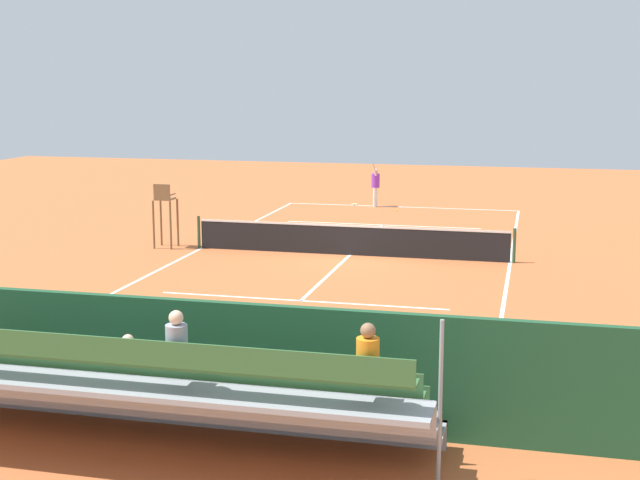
% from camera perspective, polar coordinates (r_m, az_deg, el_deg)
% --- Properties ---
extents(ground_plane, '(60.00, 60.00, 0.00)m').
position_cam_1_polar(ground_plane, '(28.24, 1.92, -0.97)').
color(ground_plane, '#BC6033').
extents(court_line_markings, '(10.10, 22.20, 0.01)m').
position_cam_1_polar(court_line_markings, '(28.28, 1.94, -0.95)').
color(court_line_markings, white).
rests_on(court_line_markings, ground).
extents(tennis_net, '(10.30, 0.10, 1.07)m').
position_cam_1_polar(tennis_net, '(28.15, 1.93, 0.03)').
color(tennis_net, black).
rests_on(tennis_net, ground).
extents(backdrop_wall, '(18.00, 0.16, 2.00)m').
position_cam_1_polar(backdrop_wall, '(14.98, -9.18, -7.47)').
color(backdrop_wall, '#1E4C2D').
rests_on(backdrop_wall, ground).
extents(bleacher_stand, '(9.06, 2.40, 2.48)m').
position_cam_1_polar(bleacher_stand, '(13.86, -11.52, -9.39)').
color(bleacher_stand, '#9EA0A5').
rests_on(bleacher_stand, ground).
extents(umpire_chair, '(0.67, 0.67, 2.14)m').
position_cam_1_polar(umpire_chair, '(29.69, -9.95, 2.01)').
color(umpire_chair, brown).
rests_on(umpire_chair, ground).
extents(courtside_bench, '(1.80, 0.40, 0.93)m').
position_cam_1_polar(courtside_bench, '(14.98, 2.22, -9.13)').
color(courtside_bench, '#33383D').
rests_on(courtside_bench, ground).
extents(equipment_bag, '(0.90, 0.36, 0.36)m').
position_cam_1_polar(equipment_bag, '(15.35, -3.60, -10.15)').
color(equipment_bag, '#B22D2D').
rests_on(equipment_bag, ground).
extents(tennis_player, '(0.39, 0.54, 1.93)m').
position_cam_1_polar(tennis_player, '(38.78, 3.58, 3.63)').
color(tennis_player, white).
rests_on(tennis_player, ground).
extents(tennis_racket, '(0.36, 0.59, 0.03)m').
position_cam_1_polar(tennis_racket, '(39.53, 2.23, 2.31)').
color(tennis_racket, black).
rests_on(tennis_racket, ground).
extents(tennis_ball_near, '(0.07, 0.07, 0.07)m').
position_cam_1_polar(tennis_ball_near, '(37.82, 4.95, 1.94)').
color(tennis_ball_near, '#CCDB33').
rests_on(tennis_ball_near, ground).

